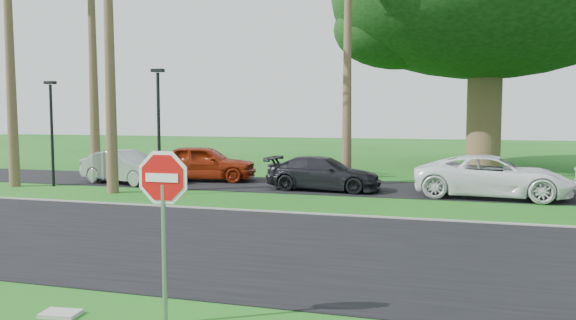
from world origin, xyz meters
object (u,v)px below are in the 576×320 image
(stop_sign_near, at_px, (163,201))
(car_minivan, at_px, (493,177))
(car_red, at_px, (204,163))
(car_silver, at_px, (126,167))
(car_dark, at_px, (323,174))

(stop_sign_near, bearing_deg, car_minivan, 69.50)
(car_red, bearing_deg, car_silver, 112.55)
(stop_sign_near, xyz_separation_m, car_dark, (-0.93, 14.37, -1.12))
(car_red, bearing_deg, car_dark, -115.45)
(car_minivan, bearing_deg, car_red, 85.77)
(car_dark, bearing_deg, car_minivan, -88.20)
(stop_sign_near, xyz_separation_m, car_minivan, (5.30, 14.18, -1.02))
(stop_sign_near, bearing_deg, car_red, 113.05)
(car_dark, distance_m, car_minivan, 6.24)
(stop_sign_near, relative_size, car_silver, 0.62)
(car_minivan, bearing_deg, car_dark, 92.28)
(stop_sign_near, relative_size, car_minivan, 0.48)
(car_silver, relative_size, car_minivan, 0.78)
(car_red, height_order, car_minivan, car_red)
(stop_sign_near, distance_m, car_silver, 17.10)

